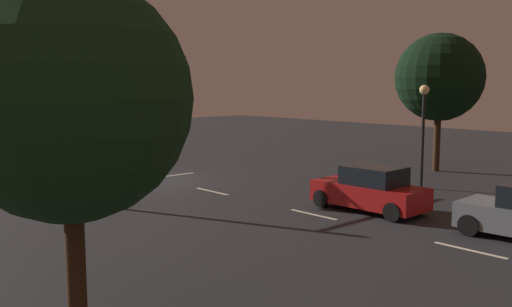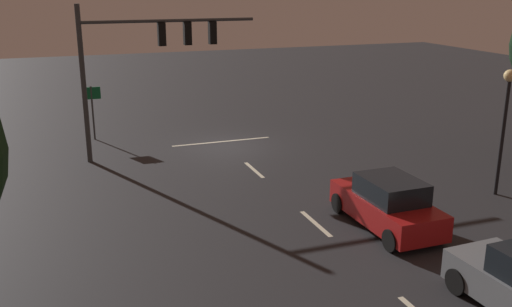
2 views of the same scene
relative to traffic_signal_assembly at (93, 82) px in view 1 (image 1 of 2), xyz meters
The scene contains 11 objects.
ground_plane 6.04m from the traffic_signal_assembly, behind, with size 80.00×80.00×0.00m, color #232326.
traffic_signal_assembly is the anchor object (origin of this frame).
lane_dash_far 7.02m from the traffic_signal_assembly, 135.31° to the left, with size 2.20×0.16×0.01m, color beige.
lane_dash_mid 11.34m from the traffic_signal_assembly, 110.80° to the left, with size 2.20×0.16×0.01m, color beige.
lane_dash_near 16.73m from the traffic_signal_assembly, 103.17° to the left, with size 2.20×0.16×0.01m, color beige.
stop_bar 6.14m from the traffic_signal_assembly, 162.03° to the right, with size 5.00×0.16×0.01m, color beige.
car_approaching 12.69m from the traffic_signal_assembly, 118.12° to the left, with size 1.95×4.39×1.70m.
street_lamp_left_kerb 14.69m from the traffic_signal_assembly, 139.86° to the left, with size 0.44×0.44×4.68m.
route_sign 5.26m from the traffic_signal_assembly, 59.40° to the right, with size 0.90×0.09×2.71m.
tree_left_near 17.81m from the traffic_signal_assembly, 156.18° to the left, with size 4.69×4.69×7.41m.
tree_right_near 15.33m from the traffic_signal_assembly, 61.95° to the left, with size 4.40×4.40×6.70m.
Camera 1 is at (15.18, 23.54, 4.77)m, focal length 39.83 mm.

